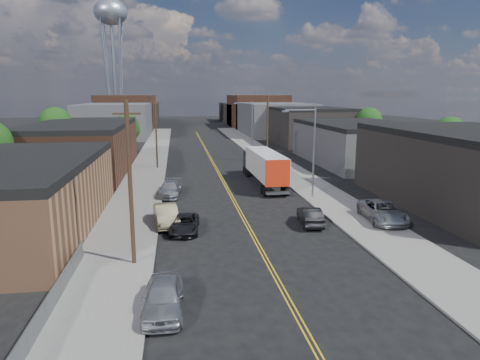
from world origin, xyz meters
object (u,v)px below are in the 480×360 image
object	(u,v)px
car_left_c	(184,224)
car_left_b	(166,215)
car_left_a	(163,297)
car_right_lot_a	(383,211)
water_tower	(111,17)
car_left_d	(170,189)
semi_truck	(263,165)
car_right_lot_c	(276,164)
car_right_oncoming	(310,216)

from	to	relation	value
car_left_c	car_left_b	bearing A→B (deg)	130.04
car_left_a	car_left_b	world-z (taller)	car_left_b
car_left_b	car_right_lot_a	world-z (taller)	car_right_lot_a
water_tower	car_left_a	distance (m)	111.41
water_tower	car_left_c	xyz separation A→B (m)	(17.00, -94.00, -30.01)
water_tower	car_left_d	size ratio (longest dim) A/B	7.20
semi_truck	car_right_lot_a	size ratio (longest dim) A/B	2.52
car_left_a	car_left_c	xyz separation A→B (m)	(1.25, 12.18, -0.17)
semi_truck	car_right_lot_a	bearing A→B (deg)	-69.76
car_left_c	car_right_lot_c	bearing A→B (deg)	68.11
semi_truck	car_left_d	world-z (taller)	semi_truck
car_right_oncoming	car_right_lot_a	distance (m)	6.02
car_left_a	car_right_oncoming	xyz separation A→B (m)	(11.25, 12.55, -0.08)
car_right_oncoming	car_right_lot_a	xyz separation A→B (m)	(6.00, -0.37, 0.25)
car_right_lot_c	car_left_b	bearing A→B (deg)	-122.03
car_left_c	car_left_a	bearing A→B (deg)	-90.82
car_left_a	car_left_b	distance (m)	14.18
semi_truck	car_left_a	distance (m)	30.99
car_left_c	car_left_d	bearing A→B (deg)	100.94
car_left_c	car_right_lot_a	xyz separation A→B (m)	(16.00, 0.00, 0.34)
water_tower	car_left_d	bearing A→B (deg)	-79.12
car_right_lot_a	car_left_c	bearing A→B (deg)	-174.34
car_left_d	car_right_oncoming	world-z (taller)	car_left_d
car_left_c	car_left_d	xyz separation A→B (m)	(-1.24, 12.02, 0.11)
semi_truck	car_right_lot_a	distance (m)	18.10
water_tower	car_left_a	xyz separation A→B (m)	(15.75, -106.18, -29.85)
car_left_b	car_right_lot_a	distance (m)	17.52
car_right_lot_a	car_right_lot_c	size ratio (longest dim) A/B	1.56
car_left_c	car_left_d	distance (m)	12.09
car_left_b	car_right_oncoming	size ratio (longest dim) A/B	1.13
car_left_c	car_right_lot_a	world-z (taller)	car_right_lot_a
car_right_lot_a	car_left_a	bearing A→B (deg)	-139.12
car_right_lot_a	car_right_lot_c	xyz separation A→B (m)	(-2.80, 25.98, -0.17)
car_right_oncoming	car_right_lot_c	size ratio (longest dim) A/B	1.15
water_tower	semi_truck	distance (m)	86.39
car_left_d	car_right_lot_a	bearing A→B (deg)	-27.96
car_left_c	car_right_lot_c	size ratio (longest dim) A/B	1.20
car_right_lot_a	car_left_b	bearing A→B (deg)	179.11
semi_truck	car_left_d	size ratio (longest dim) A/B	2.91
semi_truck	car_left_c	bearing A→B (deg)	-120.28
car_right_lot_a	car_right_lot_c	world-z (taller)	car_right_lot_a
water_tower	car_right_oncoming	distance (m)	101.94
water_tower	car_right_oncoming	bearing A→B (deg)	-73.91
car_left_d	car_right_lot_a	world-z (taller)	car_right_lot_a
water_tower	car_right_oncoming	size ratio (longest dim) A/B	8.45
water_tower	car_left_b	bearing A→B (deg)	-80.38
car_left_b	car_left_c	distance (m)	2.45
water_tower	car_left_d	xyz separation A→B (m)	(15.76, -81.98, -29.90)
car_left_c	car_right_lot_a	size ratio (longest dim) A/B	0.77
water_tower	car_right_lot_a	distance (m)	103.95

